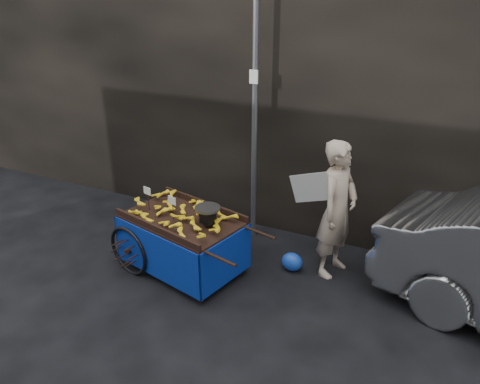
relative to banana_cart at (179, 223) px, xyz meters
The scene contains 6 objects.
ground 0.72m from the banana_cart, 11.10° to the right, with size 80.00×80.00×0.00m, color black.
building_wall 3.19m from the banana_cart, 76.96° to the left, with size 13.50×2.00×5.00m.
street_pole 1.89m from the banana_cart, 68.34° to the left, with size 0.12×0.10×4.00m.
banana_cart is the anchor object (origin of this frame).
vendor 2.04m from the banana_cart, 23.54° to the left, with size 0.90×0.76×1.83m.
plastic_bag 1.59m from the banana_cart, 23.13° to the left, with size 0.29×0.23×0.26m, color #1842B9.
Camera 1 is at (2.81, -4.45, 3.59)m, focal length 35.00 mm.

